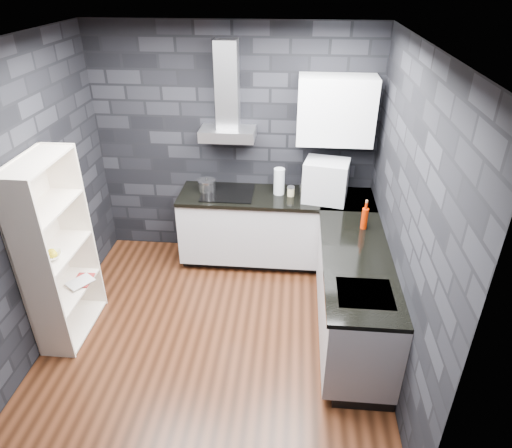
# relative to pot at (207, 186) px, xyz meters

# --- Properties ---
(ground) EXTENTS (3.20, 3.20, 0.00)m
(ground) POSITION_rel_pot_xyz_m (0.29, -1.34, -0.97)
(ground) COLOR #452212
(ceiling) EXTENTS (3.20, 3.20, 0.00)m
(ceiling) POSITION_rel_pot_xyz_m (0.29, -1.34, 1.73)
(ceiling) COLOR white
(wall_back) EXTENTS (3.20, 0.05, 2.70)m
(wall_back) POSITION_rel_pot_xyz_m (0.29, 0.29, 0.38)
(wall_back) COLOR black
(wall_back) RESTS_ON ground
(wall_front) EXTENTS (3.20, 0.05, 2.70)m
(wall_front) POSITION_rel_pot_xyz_m (0.29, -2.96, 0.38)
(wall_front) COLOR black
(wall_front) RESTS_ON ground
(wall_left) EXTENTS (0.05, 3.20, 2.70)m
(wall_left) POSITION_rel_pot_xyz_m (-1.33, -1.34, 0.38)
(wall_left) COLOR black
(wall_left) RESTS_ON ground
(wall_right) EXTENTS (0.05, 3.20, 2.70)m
(wall_right) POSITION_rel_pot_xyz_m (1.92, -1.34, 0.38)
(wall_right) COLOR black
(wall_right) RESTS_ON ground
(toekick_back) EXTENTS (2.18, 0.50, 0.10)m
(toekick_back) POSITION_rel_pot_xyz_m (0.79, 0.00, -0.92)
(toekick_back) COLOR black
(toekick_back) RESTS_ON ground
(toekick_right) EXTENTS (0.50, 1.78, 0.10)m
(toekick_right) POSITION_rel_pot_xyz_m (1.63, -1.24, -0.92)
(toekick_right) COLOR black
(toekick_right) RESTS_ON ground
(counter_back_cab) EXTENTS (2.20, 0.60, 0.76)m
(counter_back_cab) POSITION_rel_pot_xyz_m (0.79, -0.04, -0.49)
(counter_back_cab) COLOR #B8B7BB
(counter_back_cab) RESTS_ON ground
(counter_right_cab) EXTENTS (0.60, 1.80, 0.76)m
(counter_right_cab) POSITION_rel_pot_xyz_m (1.59, -1.24, -0.49)
(counter_right_cab) COLOR #B8B7BB
(counter_right_cab) RESTS_ON ground
(counter_back_top) EXTENTS (2.20, 0.62, 0.04)m
(counter_back_top) POSITION_rel_pot_xyz_m (0.79, -0.05, -0.09)
(counter_back_top) COLOR black
(counter_back_top) RESTS_ON counter_back_cab
(counter_right_top) EXTENTS (0.62, 1.80, 0.04)m
(counter_right_top) POSITION_rel_pot_xyz_m (1.58, -1.24, -0.09)
(counter_right_top) COLOR black
(counter_right_top) RESTS_ON counter_right_cab
(counter_corner_top) EXTENTS (0.62, 0.62, 0.04)m
(counter_corner_top) POSITION_rel_pot_xyz_m (1.59, -0.04, -0.09)
(counter_corner_top) COLOR black
(counter_corner_top) RESTS_ON counter_right_cab
(hood_body) EXTENTS (0.60, 0.34, 0.12)m
(hood_body) POSITION_rel_pot_xyz_m (0.24, 0.09, 0.59)
(hood_body) COLOR #B3B4B8
(hood_body) RESTS_ON wall_back
(hood_chimney) EXTENTS (0.24, 0.20, 0.90)m
(hood_chimney) POSITION_rel_pot_xyz_m (0.24, 0.16, 1.10)
(hood_chimney) COLOR #B3B4B8
(hood_chimney) RESTS_ON hood_body
(upper_cabinet) EXTENTS (0.80, 0.35, 0.70)m
(upper_cabinet) POSITION_rel_pot_xyz_m (1.39, 0.09, 0.88)
(upper_cabinet) COLOR white
(upper_cabinet) RESTS_ON wall_back
(cooktop) EXTENTS (0.58, 0.50, 0.01)m
(cooktop) POSITION_rel_pot_xyz_m (0.24, -0.04, -0.06)
(cooktop) COLOR black
(cooktop) RESTS_ON counter_back_top
(sink_rim) EXTENTS (0.44, 0.40, 0.01)m
(sink_rim) POSITION_rel_pot_xyz_m (1.59, -1.74, -0.08)
(sink_rim) COLOR #B3B4B8
(sink_rim) RESTS_ON counter_right_top
(pot) EXTENTS (0.23, 0.23, 0.11)m
(pot) POSITION_rel_pot_xyz_m (0.00, 0.00, 0.00)
(pot) COLOR #BBBBC0
(pot) RESTS_ON cooktop
(glass_vase) EXTENTS (0.13, 0.13, 0.30)m
(glass_vase) POSITION_rel_pot_xyz_m (0.82, 0.01, 0.08)
(glass_vase) COLOR silver
(glass_vase) RESTS_ON counter_back_top
(storage_jar) EXTENTS (0.09, 0.09, 0.10)m
(storage_jar) POSITION_rel_pot_xyz_m (0.96, -0.03, -0.02)
(storage_jar) COLOR tan
(storage_jar) RESTS_ON counter_back_top
(utensil_crock) EXTENTS (0.11, 0.11, 0.12)m
(utensil_crock) POSITION_rel_pot_xyz_m (1.10, 0.05, -0.01)
(utensil_crock) COLOR #BBBBC0
(utensil_crock) RESTS_ON counter_back_top
(appliance_garage) EXTENTS (0.52, 0.44, 0.46)m
(appliance_garage) POSITION_rel_pot_xyz_m (1.34, -0.10, 0.16)
(appliance_garage) COLOR #B1B4B9
(appliance_garage) RESTS_ON counter_back_top
(red_bottle) EXTENTS (0.08, 0.08, 0.22)m
(red_bottle) POSITION_rel_pot_xyz_m (1.70, -0.70, 0.04)
(red_bottle) COLOR #A11E02
(red_bottle) RESTS_ON counter_right_top
(bookshelf) EXTENTS (0.39, 0.82, 1.80)m
(bookshelf) POSITION_rel_pot_xyz_m (-1.13, -1.39, -0.07)
(bookshelf) COLOR silver
(bookshelf) RESTS_ON ground
(fruit_bowl) EXTENTS (0.26, 0.26, 0.05)m
(fruit_bowl) POSITION_rel_pot_xyz_m (-1.13, -1.50, -0.03)
(fruit_bowl) COLOR white
(fruit_bowl) RESTS_ON bookshelf
(book_red) EXTENTS (0.17, 0.03, 0.23)m
(book_red) POSITION_rel_pot_xyz_m (-1.13, -1.23, -0.40)
(book_red) COLOR maroon
(book_red) RESTS_ON bookshelf
(book_second) EXTENTS (0.15, 0.12, 0.24)m
(book_second) POSITION_rel_pot_xyz_m (-1.11, -1.23, -0.38)
(book_second) COLOR #B2B2B2
(book_second) RESTS_ON bookshelf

